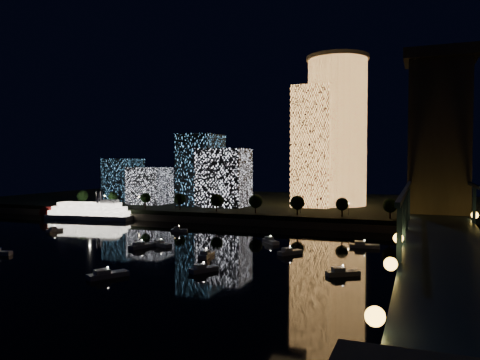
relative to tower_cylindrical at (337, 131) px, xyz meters
The scene contains 11 objects.
ground 151.09m from the tower_cylindrical, 97.37° to the right, with size 520.00×520.00×0.00m, color black.
far_bank 50.33m from the tower_cylindrical, 136.88° to the left, with size 420.00×160.00×5.00m, color black.
seawall 77.52m from the tower_cylindrical, 106.90° to the right, with size 420.00×6.00×3.00m, color #6B5E4C.
tower_cylindrical is the anchor object (origin of this frame).
tower_rectangular 19.07m from the tower_cylindrical, 128.48° to the right, with size 20.12×20.12×64.02m, color #FFA851.
midrise_blocks 89.15m from the tower_cylindrical, 163.68° to the right, with size 96.19×34.72×39.35m.
truss_bridge 149.58m from the tower_cylindrical, 71.49° to the right, with size 13.00×266.00×50.00m.
riverboat 140.20m from the tower_cylindrical, 148.62° to the right, with size 49.25×16.23×14.58m.
motorboats 137.34m from the tower_cylindrical, 99.70° to the right, with size 130.39×81.08×2.78m.
esplanade_trees 78.45m from the tower_cylindrical, 128.51° to the right, with size 166.09×6.49×8.74m.
street_lamps 80.58m from the tower_cylindrical, 137.11° to the right, with size 132.70×0.70×5.65m.
Camera 1 is at (61.86, -117.82, 28.75)m, focal length 35.00 mm.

